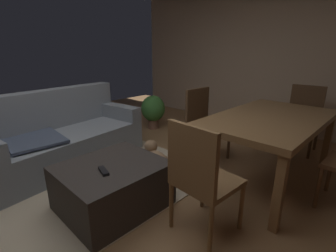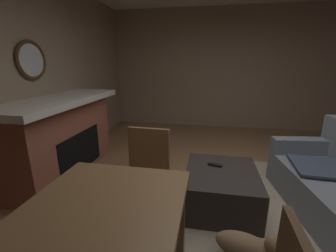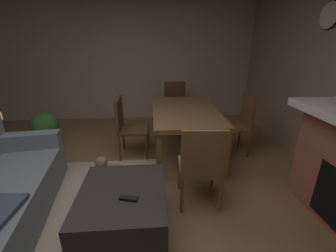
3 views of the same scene
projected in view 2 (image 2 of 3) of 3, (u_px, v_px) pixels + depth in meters
floor at (234, 207)px, 2.52m from camera, size 8.22×8.22×0.00m
wall_back_fireplace_side at (1, 78)px, 2.61m from camera, size 7.25×0.12×2.80m
wall_left at (225, 70)px, 5.37m from camera, size 0.12×5.91×2.80m
area_rug at (276, 211)px, 2.44m from camera, size 2.60×2.00×0.01m
fireplace at (61, 136)px, 3.16m from camera, size 2.03×0.76×1.11m
round_wall_mirror at (31, 60)px, 2.93m from camera, size 0.52×0.05×0.52m
ottoman_coffee_table at (221, 189)px, 2.49m from camera, size 0.88×0.77×0.43m
tv_remote at (215, 165)px, 2.55m from camera, size 0.09×0.17×0.02m
dining_chair_west at (146, 169)px, 2.28m from camera, size 0.46×0.46×0.93m
small_dog at (249, 247)px, 1.76m from camera, size 0.34×0.54×0.30m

